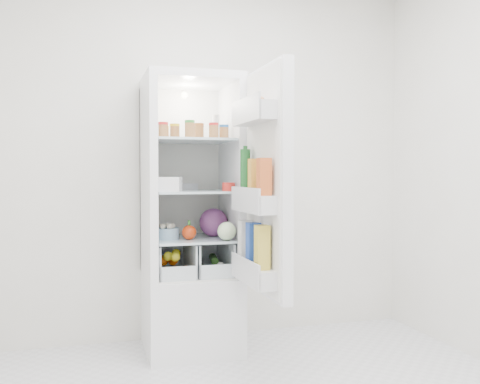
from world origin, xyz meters
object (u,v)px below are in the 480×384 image
object	(u,v)px
refrigerator	(190,249)
red_cabbage	(213,222)
fridge_door	(264,187)
mushroom_bowl	(167,234)

from	to	relation	value
refrigerator	red_cabbage	size ratio (longest dim) A/B	9.58
refrigerator	fridge_door	distance (m)	0.83
refrigerator	red_cabbage	xyz separation A→B (m)	(0.15, -0.04, 0.18)
refrigerator	red_cabbage	distance (m)	0.24
red_cabbage	fridge_door	world-z (taller)	fridge_door
refrigerator	red_cabbage	bearing A→B (deg)	-14.63
mushroom_bowl	fridge_door	bearing A→B (deg)	-48.82
refrigerator	mushroom_bowl	distance (m)	0.23
refrigerator	fridge_door	world-z (taller)	refrigerator
refrigerator	mushroom_bowl	size ratio (longest dim) A/B	11.83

